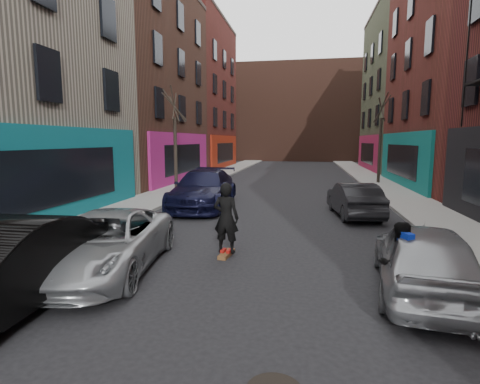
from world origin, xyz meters
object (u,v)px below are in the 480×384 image
at_px(parked_right_far, 423,258).
at_px(skateboarder, 226,218).
at_px(skateboard, 226,254).
at_px(tree_right_far, 381,132).
at_px(pedestrian, 398,263).
at_px(tree_left_far, 175,134).
at_px(parked_right_end, 354,199).
at_px(parked_left_far, 105,242).
at_px(parked_left_end, 204,189).

height_order(parked_right_far, skateboarder, skateboarder).
distance_m(skateboard, skateboarder, 0.97).
height_order(tree_right_far, pedestrian, tree_right_far).
bearing_deg(tree_left_far, parked_right_far, -53.48).
bearing_deg(skateboard, parked_right_far, -14.74).
xyz_separation_m(skateboard, pedestrian, (3.70, -2.25, 0.73)).
xyz_separation_m(parked_right_far, parked_right_end, (-0.40, 7.62, -0.05)).
relative_size(parked_right_far, parked_right_end, 1.04).
height_order(tree_right_far, skateboard, tree_right_far).
bearing_deg(parked_left_far, tree_right_far, 56.56).
height_order(parked_right_end, skateboarder, skateboarder).
bearing_deg(tree_right_far, tree_left_far, -154.18).
relative_size(parked_left_far, parked_right_far, 1.15).
distance_m(skateboard, pedestrian, 4.40).
bearing_deg(parked_right_end, parked_right_far, 85.58).
height_order(parked_left_end, pedestrian, parked_left_end).
relative_size(tree_left_far, pedestrian, 4.22).
height_order(parked_left_far, parked_right_far, parked_right_far).
relative_size(tree_left_far, parked_right_far, 1.54).
bearing_deg(parked_right_end, tree_left_far, -38.31).
distance_m(parked_left_far, parked_right_end, 9.88).
bearing_deg(pedestrian, skateboarder, -52.45).
distance_m(parked_left_end, parked_right_far, 10.86).
xyz_separation_m(parked_left_end, skateboard, (2.50, -6.79, -0.79)).
height_order(skateboarder, pedestrian, skateboarder).
bearing_deg(skateboarder, parked_left_far, 38.68).
distance_m(parked_left_end, skateboarder, 7.24).
bearing_deg(parked_right_end, parked_left_end, -14.92).
height_order(tree_left_far, parked_right_far, tree_left_far).
bearing_deg(parked_left_end, tree_left_far, 119.69).
xyz_separation_m(tree_left_far, parked_right_end, (9.40, -5.62, -2.71)).
bearing_deg(tree_right_far, skateboard, -111.44).
bearing_deg(parked_right_far, pedestrian, 52.39).
bearing_deg(parked_left_far, skateboarder, 24.96).
relative_size(parked_left_far, skateboarder, 2.66).
height_order(parked_left_far, parked_right_end, parked_left_far).
bearing_deg(parked_right_end, skateboarder, 49.32).
relative_size(parked_left_end, pedestrian, 3.75).
xyz_separation_m(tree_left_far, parked_left_end, (3.00, -4.78, -2.54)).
xyz_separation_m(tree_left_far, skateboard, (5.50, -11.57, -3.33)).
bearing_deg(parked_right_end, pedestrian, 81.17).
bearing_deg(tree_right_far, parked_right_end, -104.48).
bearing_deg(parked_left_end, parked_right_end, -9.91).
xyz_separation_m(parked_left_end, parked_right_far, (6.80, -8.46, -0.12)).
xyz_separation_m(parked_right_end, skateboarder, (-3.90, -5.95, 0.34)).
height_order(tree_left_far, pedestrian, tree_left_far).
xyz_separation_m(parked_right_end, skateboard, (-3.90, -5.95, -0.62)).
distance_m(parked_left_far, skateboarder, 2.97).
xyz_separation_m(tree_left_far, pedestrian, (9.20, -13.83, -2.60)).
relative_size(parked_right_end, pedestrian, 2.65).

